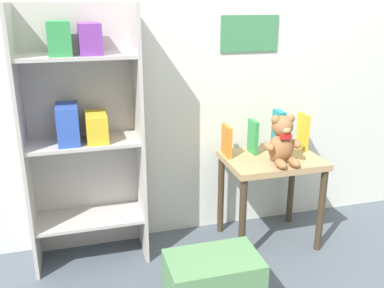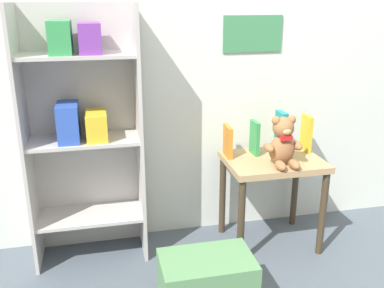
% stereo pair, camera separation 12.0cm
% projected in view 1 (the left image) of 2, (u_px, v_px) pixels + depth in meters
% --- Properties ---
extents(wall_back, '(4.80, 0.07, 2.50)m').
position_uv_depth(wall_back, '(229.00, 29.00, 2.49)').
color(wall_back, silver).
rests_on(wall_back, ground_plane).
extents(bookshelf_side, '(0.61, 0.30, 1.40)m').
position_uv_depth(bookshelf_side, '(82.00, 125.00, 2.26)').
color(bookshelf_side, '#BCB7B2').
rests_on(bookshelf_side, ground_plane).
extents(display_table, '(0.55, 0.42, 0.55)m').
position_uv_depth(display_table, '(271.00, 172.00, 2.51)').
color(display_table, tan).
rests_on(display_table, ground_plane).
extents(teddy_bear, '(0.21, 0.19, 0.28)m').
position_uv_depth(teddy_bear, '(282.00, 142.00, 2.35)').
color(teddy_bear, '#99663D').
rests_on(teddy_bear, display_table).
extents(book_standing_orange, '(0.03, 0.14, 0.18)m').
position_uv_depth(book_standing_orange, '(227.00, 141.00, 2.48)').
color(book_standing_orange, orange).
rests_on(book_standing_orange, display_table).
extents(book_standing_green, '(0.02, 0.11, 0.20)m').
position_uv_depth(book_standing_green, '(253.00, 137.00, 2.52)').
color(book_standing_green, '#33934C').
rests_on(book_standing_green, display_table).
extents(book_standing_teal, '(0.04, 0.11, 0.25)m').
position_uv_depth(book_standing_teal, '(278.00, 131.00, 2.56)').
color(book_standing_teal, teal).
rests_on(book_standing_teal, display_table).
extents(book_standing_yellow, '(0.02, 0.12, 0.22)m').
position_uv_depth(book_standing_yellow, '(303.00, 131.00, 2.60)').
color(book_standing_yellow, gold).
rests_on(book_standing_yellow, display_table).
extents(storage_bin, '(0.43, 0.27, 0.29)m').
position_uv_depth(storage_bin, '(213.00, 285.00, 2.00)').
color(storage_bin, '#568956').
rests_on(storage_bin, ground_plane).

